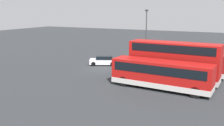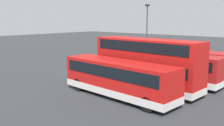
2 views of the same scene
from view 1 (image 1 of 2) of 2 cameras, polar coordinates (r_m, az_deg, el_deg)
name	(u,v)px [view 1 (image 1 of 2)]	position (r m, az deg, el deg)	size (l,w,h in m)	color
ground_plane	(103,69)	(35.84, -2.04, -1.37)	(140.00, 140.00, 0.00)	#2D3033
bus_single_deck_near_end	(184,58)	(37.01, 15.83, 1.17)	(3.09, 11.04, 2.95)	#A51919
bus_single_deck_second	(177,62)	(33.88, 14.24, 0.31)	(2.87, 11.79, 2.95)	#A51919
bus_double_decker_third	(174,61)	(30.02, 13.56, 0.49)	(3.02, 10.28, 4.55)	#B71411
bus_single_deck_fourth	(161,74)	(27.08, 10.85, -2.39)	(3.17, 10.59, 2.95)	#B71411
car_hatchback_silver	(104,60)	(38.40, -1.90, 0.59)	(3.37, 4.39, 1.43)	silver
lamp_post_tall	(146,31)	(41.65, 7.64, 7.03)	(0.70, 0.30, 8.17)	#38383D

